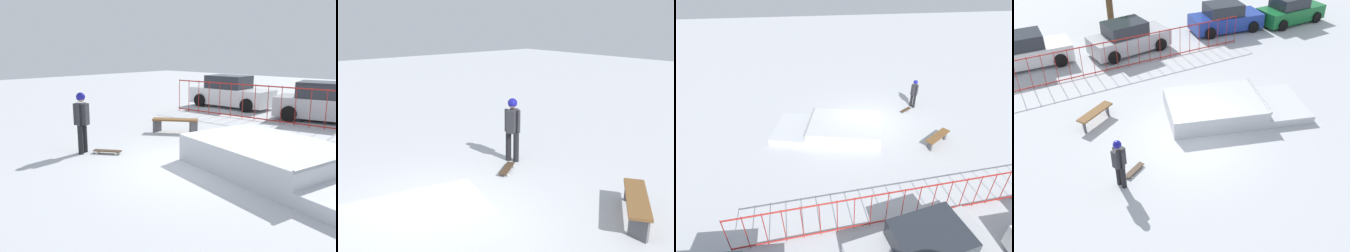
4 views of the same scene
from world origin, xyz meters
The scene contains 8 objects.
ground_plane centered at (0.00, 0.00, 0.00)m, with size 60.00×60.00×0.00m, color #B7BABF.
skate_ramp centered at (1.96, 1.08, 0.32)m, with size 5.84×3.72×0.74m.
skater centered at (-2.92, -1.14, 1.01)m, with size 0.44×0.40×1.73m.
skateboard centered at (-2.37, -0.70, 0.08)m, with size 0.77×0.62×0.09m.
perimeter_fence centered at (0.00, 6.60, 0.77)m, with size 11.75×1.01×1.50m.
park_bench centered at (-2.83, 2.58, 0.36)m, with size 1.53×1.26×0.48m.
parked_car_white centered at (-4.69, 8.71, 0.72)m, with size 4.17×2.07×1.60m.
parked_car_silver centered at (0.28, 8.29, 0.72)m, with size 4.36×2.55×1.60m.
Camera 1 is at (5.59, -6.43, 2.87)m, focal length 38.07 mm.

